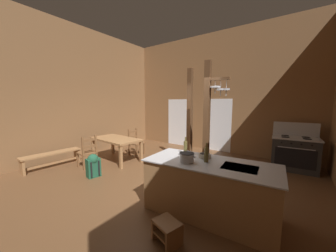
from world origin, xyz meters
name	(u,v)px	position (x,y,z in m)	size (l,w,h in m)	color
ground_plane	(156,181)	(0.00, 0.00, -0.05)	(7.96, 7.90, 0.10)	brown
wall_back	(213,93)	(0.00, 3.62, 2.28)	(7.96, 0.14, 4.56)	brown
wall_left	(74,92)	(-3.65, 0.00, 2.28)	(0.14, 7.90, 4.56)	brown
glazed_door_back_left	(178,122)	(-1.61, 3.55, 1.02)	(1.00, 0.01, 2.05)	white
glazed_panel_back_right	(220,125)	(0.36, 3.55, 1.02)	(0.84, 0.01, 2.05)	white
kitchen_island	(209,188)	(1.60, -0.55, 0.45)	(2.23, 1.12, 0.91)	#9E7044
stove_range	(294,153)	(2.77, 2.83, 0.48)	(1.18, 0.88, 1.32)	#2C2C2C
support_post_with_pot_rack	(208,117)	(0.95, 0.88, 1.56)	(0.61, 0.26, 2.91)	brown
support_post_center	(190,118)	(0.09, 1.52, 1.45)	(0.14, 0.14, 2.91)	brown
step_stool	(167,230)	(1.40, -1.51, 0.18)	(0.43, 0.37, 0.30)	brown
dining_table	(116,141)	(-2.06, 0.45, 0.65)	(1.77, 1.03, 0.74)	#9E7044
ladderback_chair_near_window	(88,152)	(-2.20, -0.48, 0.45)	(0.48, 0.48, 0.95)	brown
ladderback_chair_by_post	(136,142)	(-2.02, 1.30, 0.45)	(0.45, 0.45, 0.95)	brown
bench_along_left_wall	(52,157)	(-3.07, -1.09, 0.31)	(0.43, 1.58, 0.44)	#9E7044
backpack	(93,165)	(-1.45, -0.79, 0.31)	(0.34, 0.36, 0.60)	#1E5138
stockpot_on_counter	(187,157)	(1.28, -0.77, 0.99)	(0.32, 0.25, 0.16)	#B7BABF
mixing_bowl_on_counter	(205,156)	(1.43, -0.37, 0.95)	(0.22, 0.22, 0.08)	#B2A893
bottle_tall_on_counter	(185,147)	(1.01, -0.35, 1.04)	(0.07, 0.07, 0.33)	brown
bottle_short_on_counter	(206,154)	(1.55, -0.57, 1.04)	(0.07, 0.07, 0.33)	brown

